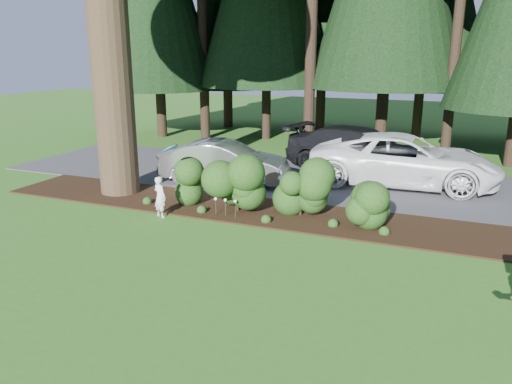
% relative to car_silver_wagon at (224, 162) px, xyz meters
% --- Properties ---
extents(ground, '(80.00, 80.00, 0.00)m').
position_rel_car_silver_wagon_xyz_m(ground, '(1.97, -5.79, -0.76)').
color(ground, '#32631C').
rests_on(ground, ground).
extents(mulch_bed, '(16.00, 2.50, 0.05)m').
position_rel_car_silver_wagon_xyz_m(mulch_bed, '(1.97, -2.54, -0.74)').
color(mulch_bed, black).
rests_on(mulch_bed, ground).
extents(driveway, '(22.00, 6.00, 0.03)m').
position_rel_car_silver_wagon_xyz_m(driveway, '(1.97, 1.71, -0.75)').
color(driveway, '#38383A').
rests_on(driveway, ground).
extents(shrub_row, '(6.53, 1.60, 1.61)m').
position_rel_car_silver_wagon_xyz_m(shrub_row, '(2.74, -2.65, 0.05)').
color(shrub_row, '#1A3B12').
rests_on(shrub_row, ground).
extents(lily_cluster, '(0.69, 0.09, 0.57)m').
position_rel_car_silver_wagon_xyz_m(lily_cluster, '(1.67, -3.39, -0.27)').
color(lily_cluster, '#1A3B12').
rests_on(lily_cluster, ground).
extents(car_silver_wagon, '(4.61, 2.15, 1.46)m').
position_rel_car_silver_wagon_xyz_m(car_silver_wagon, '(0.00, 0.00, 0.00)').
color(car_silver_wagon, silver).
rests_on(car_silver_wagon, driveway).
extents(car_white_suv, '(6.42, 3.20, 1.75)m').
position_rel_car_silver_wagon_xyz_m(car_white_suv, '(5.84, 2.08, 0.14)').
color(car_white_suv, white).
rests_on(car_white_suv, driveway).
extents(car_dark_suv, '(6.26, 3.71, 1.70)m').
position_rel_car_silver_wagon_xyz_m(car_dark_suv, '(4.09, 3.35, 0.12)').
color(car_dark_suv, black).
rests_on(car_dark_suv, driveway).
extents(child, '(0.50, 0.41, 1.17)m').
position_rel_car_silver_wagon_xyz_m(child, '(-0.05, -3.99, -0.18)').
color(child, white).
rests_on(child, ground).
extents(frisbee, '(0.40, 0.44, 0.24)m').
position_rel_car_silver_wagon_xyz_m(frisbee, '(0.23, -3.80, 1.19)').
color(frisbee, '#166E7C').
rests_on(frisbee, ground).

